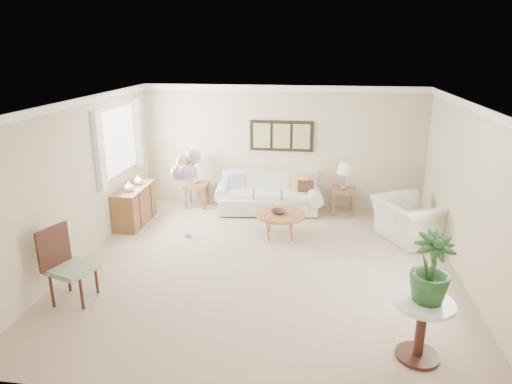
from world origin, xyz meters
The scene contains 18 objects.
ground_plane centered at (0.00, 0.00, 0.00)m, with size 6.00×6.00×0.00m, color tan.
room_shell centered at (-0.11, 0.09, 1.63)m, with size 6.04×6.04×2.60m.
wall_art_triptych centered at (0.00, 2.96, 1.55)m, with size 1.35×0.06×0.65m.
sofa centered at (-0.22, 2.56, 0.33)m, with size 2.32×1.05×0.82m.
end_table_left centered at (-1.80, 2.62, 0.45)m, with size 0.50×0.45×0.54m.
end_table_right centered at (1.33, 2.63, 0.45)m, with size 0.49×0.45×0.54m.
lamp_left centered at (-1.80, 2.62, 1.01)m, with size 0.35×0.35×0.61m.
lamp_right centered at (1.33, 2.63, 0.96)m, with size 0.32×0.32×0.56m.
coffee_table centered at (0.15, 1.23, 0.41)m, with size 0.89×0.89×0.45m.
decor_bowl centered at (0.11, 1.23, 0.48)m, with size 0.26×0.26×0.06m, color #312420.
armchair centered at (2.47, 1.41, 0.38)m, with size 1.16×1.01×0.75m, color silver.
side_table centered at (1.99, -1.99, 0.55)m, with size 0.67×0.67×0.72m.
potted_plant centered at (2.02, -1.97, 1.12)m, with size 0.44×0.44×0.79m, color #164615.
accent_chair centered at (-2.56, -1.37, 0.56)m, with size 0.67×0.67×1.08m.
credenza centered at (-2.76, 1.50, 0.37)m, with size 0.46×1.20×0.74m.
vase_white centered at (-2.74, 1.27, 0.84)m, with size 0.19×0.19×0.20m, color silver.
vase_sage centered at (-2.74, 1.72, 0.84)m, with size 0.18×0.18×0.19m, color silver.
balloon_cluster centered at (-1.51, 0.95, 1.33)m, with size 0.49×0.45×1.65m.
Camera 1 is at (0.77, -6.56, 3.39)m, focal length 32.00 mm.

